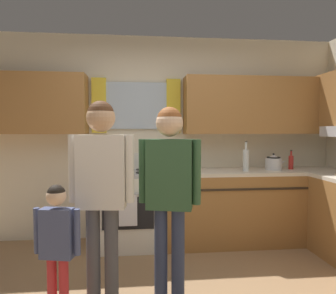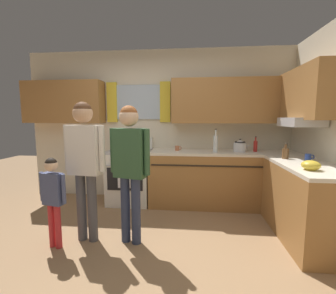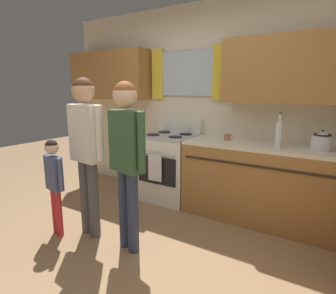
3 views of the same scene
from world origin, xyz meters
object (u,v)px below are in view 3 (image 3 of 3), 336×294
(cup_terracotta, at_px, (227,137))
(small_child, at_px, (54,176))
(stove_oven, at_px, (170,166))
(stovetop_kettle, at_px, (322,141))
(adult_holding_child, at_px, (86,139))
(bottle_tall_clear, at_px, (279,134))
(adult_in_plaid, at_px, (127,148))

(cup_terracotta, xyz_separation_m, small_child, (-1.26, -1.50, -0.31))
(stove_oven, bearing_deg, stovetop_kettle, -0.31)
(stove_oven, height_order, stovetop_kettle, stovetop_kettle)
(stovetop_kettle, bearing_deg, adult_holding_child, -146.95)
(bottle_tall_clear, bearing_deg, cup_terracotta, 168.18)
(cup_terracotta, height_order, stovetop_kettle, stovetop_kettle)
(bottle_tall_clear, xyz_separation_m, adult_holding_child, (-1.58, -1.19, -0.03))
(stove_oven, xyz_separation_m, stovetop_kettle, (1.80, -0.01, 0.53))
(adult_holding_child, height_order, adult_in_plaid, adult_holding_child)
(adult_holding_child, bearing_deg, bottle_tall_clear, 36.94)
(small_child, bearing_deg, adult_holding_child, 33.31)
(stove_oven, distance_m, cup_terracotta, 0.93)
(adult_in_plaid, bearing_deg, cup_terracotta, 71.07)
(adult_in_plaid, bearing_deg, stovetop_kettle, 41.50)
(stovetop_kettle, distance_m, adult_holding_child, 2.35)
(stove_oven, relative_size, small_child, 1.09)
(stovetop_kettle, xyz_separation_m, small_child, (-2.26, -1.47, -0.36))
(bottle_tall_clear, height_order, cup_terracotta, bottle_tall_clear)
(bottle_tall_clear, height_order, adult_in_plaid, adult_in_plaid)
(bottle_tall_clear, xyz_separation_m, adult_in_plaid, (-1.06, -1.19, -0.05))
(stove_oven, height_order, small_child, stove_oven)
(bottle_tall_clear, relative_size, stovetop_kettle, 1.34)
(cup_terracotta, height_order, small_child, small_child)
(stovetop_kettle, bearing_deg, small_child, -146.92)
(stove_oven, xyz_separation_m, cup_terracotta, (0.80, 0.02, 0.47))
(bottle_tall_clear, bearing_deg, small_child, -143.60)
(bottle_tall_clear, distance_m, adult_in_plaid, 1.59)
(stovetop_kettle, bearing_deg, bottle_tall_clear, -166.18)
(stove_oven, height_order, cup_terracotta, stove_oven)
(adult_in_plaid, distance_m, small_child, 0.90)
(adult_holding_child, bearing_deg, adult_in_plaid, 0.05)
(stove_oven, xyz_separation_m, adult_in_plaid, (0.35, -1.29, 0.52))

